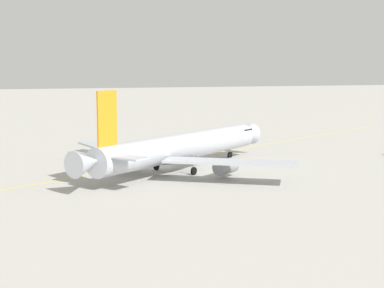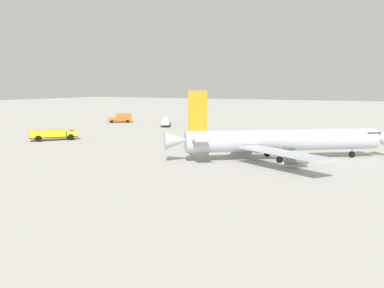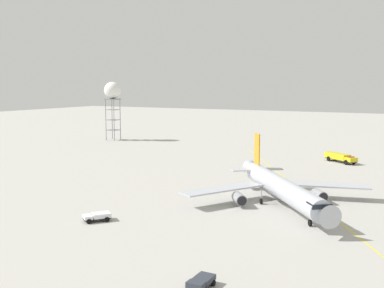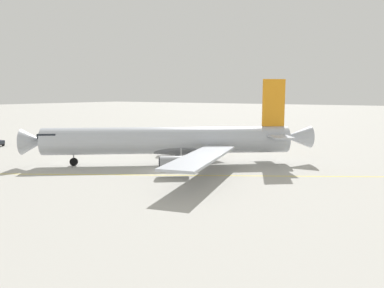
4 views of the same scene
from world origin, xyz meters
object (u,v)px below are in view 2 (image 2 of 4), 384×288
at_px(catering_truck_truck, 122,118).
at_px(fuel_tanker_truck, 166,121).
at_px(airliner_main, 280,141).
at_px(fire_tender_truck, 52,134).

xyz_separation_m(catering_truck_truck, fuel_tanker_truck, (-4.35, -20.65, -0.09)).
height_order(airliner_main, catering_truck_truck, airliner_main).
xyz_separation_m(airliner_main, fire_tender_truck, (0.60, 54.74, -1.69)).
distance_m(catering_truck_truck, fire_tender_truck, 50.24).
relative_size(catering_truck_truck, fuel_tanker_truck, 0.88).
bearing_deg(airliner_main, fuel_tanker_truck, 101.40).
relative_size(airliner_main, catering_truck_truck, 4.51).
xyz_separation_m(fuel_tanker_truck, fire_tender_truck, (-43.11, 4.18, -0.03)).
xyz_separation_m(catering_truck_truck, fire_tender_truck, (-47.46, -16.47, -0.12)).
distance_m(airliner_main, fire_tender_truck, 54.77).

